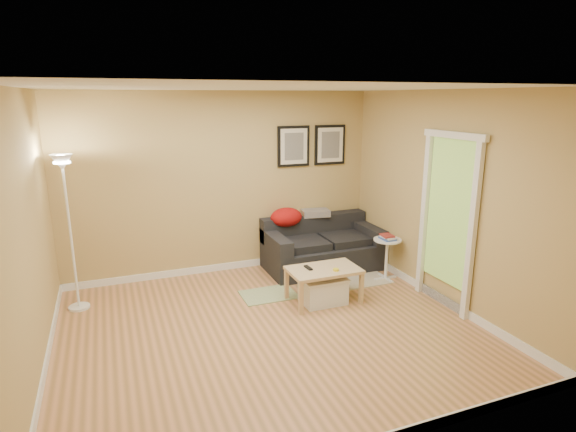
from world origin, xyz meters
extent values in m
plane|color=tan|center=(0.00, 0.00, 0.00)|extent=(4.50, 4.50, 0.00)
plane|color=white|center=(0.00, 0.00, 2.60)|extent=(4.50, 4.50, 0.00)
plane|color=tan|center=(0.00, 2.00, 1.30)|extent=(4.50, 0.00, 4.50)
plane|color=tan|center=(0.00, -2.00, 1.30)|extent=(4.50, 0.00, 4.50)
plane|color=tan|center=(-2.25, 0.00, 1.30)|extent=(0.00, 4.00, 4.00)
plane|color=tan|center=(2.25, 0.00, 1.30)|extent=(0.00, 4.00, 4.00)
cube|color=white|center=(0.00, 1.99, 0.05)|extent=(4.50, 0.02, 0.10)
cube|color=white|center=(-2.24, 0.00, 0.05)|extent=(0.02, 4.00, 0.10)
cube|color=white|center=(2.24, 0.00, 0.05)|extent=(0.02, 4.00, 0.10)
cube|color=#BAAE94|center=(1.43, 1.04, 0.01)|extent=(1.25, 0.85, 0.01)
cube|color=#668C4C|center=(0.29, 0.88, 0.01)|extent=(0.70, 0.50, 0.01)
cube|color=black|center=(0.69, 0.52, 0.45)|extent=(0.06, 0.16, 0.02)
cylinder|color=yellow|center=(0.97, 0.32, 0.46)|extent=(0.07, 0.07, 0.03)
camera|label=1|loc=(-1.54, -4.47, 2.52)|focal=29.11mm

